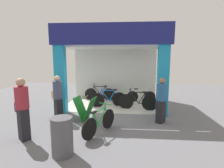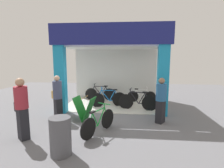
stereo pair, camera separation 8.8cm
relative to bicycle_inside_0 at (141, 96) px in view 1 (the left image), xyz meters
name	(u,v)px [view 1 (the left image)]	position (x,y,z in m)	size (l,w,h in m)	color
ground_plane	(111,114)	(-1.43, -2.05, -0.33)	(17.21, 17.21, 0.00)	slate
shop_facade	(113,66)	(-1.43, -0.62, 1.60)	(4.81, 3.28, 3.65)	beige
bicycle_inside_0	(141,96)	(0.00, 0.00, 0.00)	(1.49, 0.41, 0.82)	black
bicycle_inside_1	(108,99)	(-1.63, -1.01, 0.06)	(1.69, 0.57, 0.96)	black
bicycle_inside_2	(100,94)	(-2.22, 0.26, 0.04)	(1.67, 0.46, 0.92)	black
bicycle_inside_3	(138,101)	(-0.27, -1.40, 0.06)	(1.74, 0.48, 0.97)	black
bicycle_parked_0	(100,122)	(-1.60, -4.00, 0.03)	(0.79, 1.47, 0.90)	black
sandwich_board_sign	(85,109)	(-2.31, -2.87, 0.12)	(0.83, 0.70, 0.90)	#197226
pedestrian_0	(22,108)	(-3.72, -4.54, 0.61)	(0.66, 0.61, 1.78)	black
pedestrian_1	(58,97)	(-3.37, -2.85, 0.54)	(0.60, 0.62, 1.68)	black
pedestrian_2	(161,100)	(0.46, -2.89, 0.53)	(0.51, 0.51, 1.64)	black
trash_bin	(62,137)	(-2.32, -5.26, 0.14)	(0.51, 0.51, 0.94)	#4C4C51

